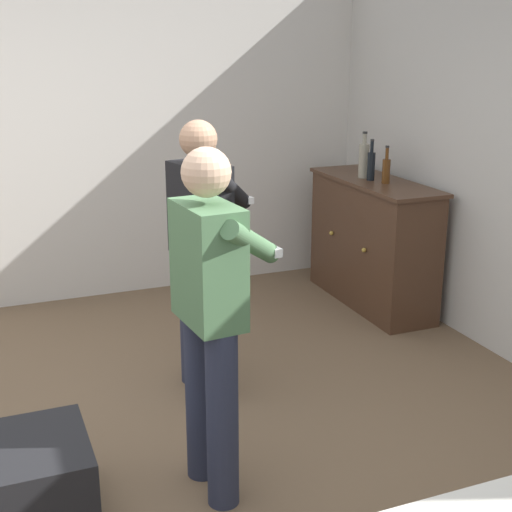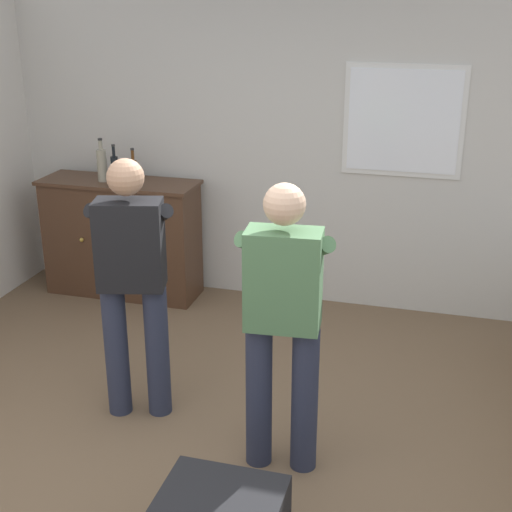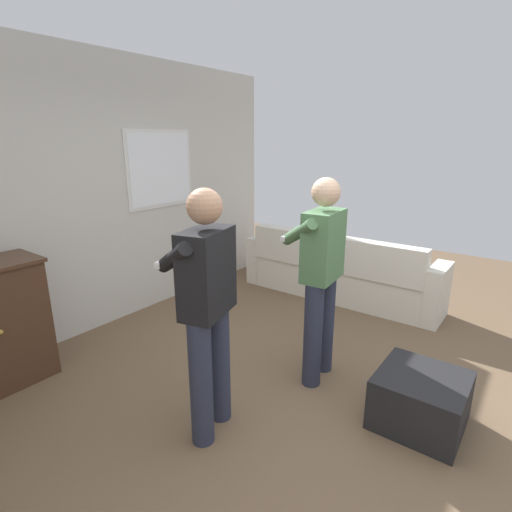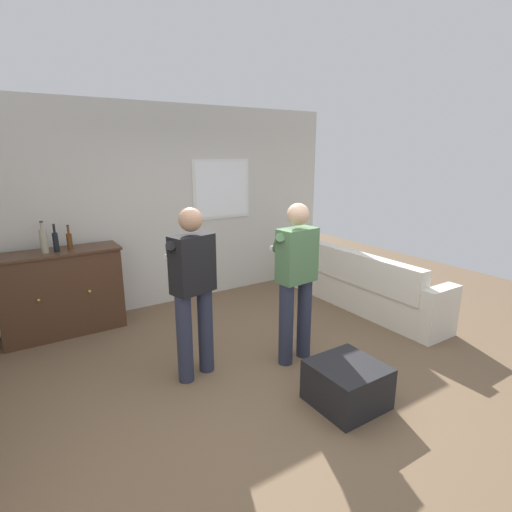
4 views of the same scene
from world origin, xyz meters
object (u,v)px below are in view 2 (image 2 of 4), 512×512
person_standing_right (283,316)px  person_standing_left (133,278)px  bottle_liquor_amber (115,168)px  bottle_wine_green (102,164)px  sideboard_cabinet (122,238)px  bottle_spirits_clear (133,170)px

person_standing_right → person_standing_left: bearing=164.4°
bottle_liquor_amber → person_standing_right: size_ratio=0.19×
bottle_wine_green → bottle_liquor_amber: (0.12, -0.00, -0.02)m
bottle_wine_green → person_standing_right: (2.07, -1.99, -0.25)m
sideboard_cabinet → bottle_liquor_amber: bearing=-93.3°
bottle_wine_green → bottle_liquor_amber: size_ratio=1.14×
sideboard_cabinet → person_standing_right: 2.85m
bottle_liquor_amber → bottle_spirits_clear: (0.15, 0.05, -0.02)m
bottle_liquor_amber → person_standing_right: bearing=-45.5°
bottle_wine_green → bottle_spirits_clear: (0.27, 0.04, -0.04)m
person_standing_right → bottle_wine_green: bearing=136.2°
sideboard_cabinet → person_standing_left: 2.02m
person_standing_left → sideboard_cabinet: bearing=118.2°
bottle_spirits_clear → bottle_wine_green: bearing=-170.9°
sideboard_cabinet → person_standing_right: (1.95, -2.03, 0.42)m
bottle_wine_green → person_standing_left: (1.06, -1.70, -0.25)m
bottle_wine_green → person_standing_right: 2.88m
person_standing_right → sideboard_cabinet: bearing=133.9°
sideboard_cabinet → bottle_wine_green: (-0.12, -0.04, 0.66)m
bottle_spirits_clear → person_standing_right: 2.72m
bottle_liquor_amber → person_standing_left: bearing=-61.1°
bottle_spirits_clear → person_standing_left: bearing=-65.7°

